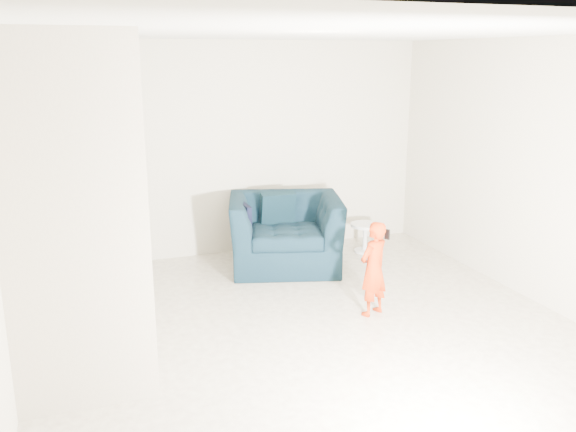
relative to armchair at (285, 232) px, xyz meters
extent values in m
plane|color=gray|center=(-0.39, -1.97, -0.43)|extent=(5.50, 5.50, 0.00)
plane|color=silver|center=(-0.39, -1.97, 2.27)|extent=(5.50, 5.50, 0.00)
plane|color=beige|center=(-0.39, 0.78, 0.92)|extent=(5.00, 0.00, 5.00)
plane|color=beige|center=(-0.39, -4.72, 0.92)|extent=(5.00, 0.00, 5.00)
plane|color=beige|center=(-2.89, -1.97, 0.92)|extent=(0.00, 5.50, 5.50)
plane|color=beige|center=(2.11, -1.97, 0.92)|extent=(0.00, 5.50, 5.50)
imported|color=black|center=(0.00, 0.00, 0.00)|extent=(1.59, 1.48, 0.86)
imported|color=#9B0B05|center=(0.33, -1.65, 0.05)|extent=(0.41, 0.35, 0.96)
cylinder|color=silver|center=(1.17, 0.16, -0.06)|extent=(0.39, 0.39, 0.04)
cylinder|color=silver|center=(1.17, 0.16, -0.26)|extent=(0.06, 0.06, 0.35)
cylinder|color=silver|center=(1.17, 0.16, -0.42)|extent=(0.27, 0.27, 0.03)
cube|color=#ADA089|center=(-2.39, 0.38, -0.30)|extent=(1.00, 0.30, 0.27)
cube|color=#ADA089|center=(-2.39, 0.08, -0.16)|extent=(1.00, 0.30, 0.54)
cube|color=#ADA089|center=(-2.39, -0.22, -0.03)|extent=(1.00, 0.30, 0.81)
cube|color=#ADA089|center=(-2.39, -0.52, 0.11)|extent=(1.00, 0.30, 1.08)
cube|color=#ADA089|center=(-2.39, -0.82, 0.24)|extent=(1.00, 0.30, 1.35)
cube|color=#ADA089|center=(-2.39, -1.12, 0.38)|extent=(1.00, 0.30, 1.62)
cube|color=#ADA089|center=(-2.39, -1.42, 0.51)|extent=(1.00, 0.30, 1.89)
cube|color=#ADA089|center=(-2.39, -1.72, 0.65)|extent=(1.00, 0.30, 2.16)
cube|color=#ADA089|center=(-2.39, -2.02, 0.78)|extent=(1.00, 0.30, 2.43)
cube|color=#ADA089|center=(-2.39, -2.32, 0.92)|extent=(1.00, 0.30, 2.70)
cylinder|color=silver|center=(-1.89, -0.97, 1.82)|extent=(0.04, 3.03, 2.73)
cylinder|color=silver|center=(-1.89, 0.53, 0.07)|extent=(0.04, 0.04, 1.00)
cube|color=black|center=(-0.02, 0.24, 0.24)|extent=(0.43, 0.21, 0.43)
cube|color=black|center=(-0.53, -0.01, 0.11)|extent=(0.06, 0.55, 0.62)
cube|color=black|center=(0.45, -1.70, 0.40)|extent=(0.04, 0.05, 0.10)
camera|label=1|loc=(-2.38, -6.69, 2.09)|focal=38.00mm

